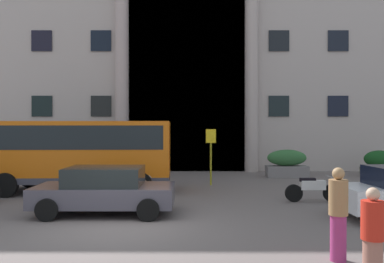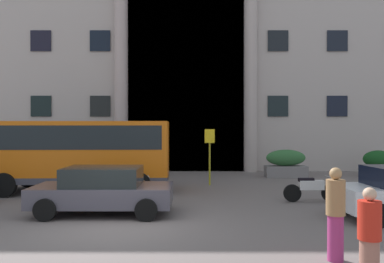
{
  "view_description": "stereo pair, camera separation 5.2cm",
  "coord_description": "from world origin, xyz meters",
  "px_view_note": "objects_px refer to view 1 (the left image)",
  "views": [
    {
      "loc": [
        1.85,
        -10.39,
        2.55
      ],
      "look_at": [
        1.84,
        5.13,
        2.4
      ],
      "focal_mm": 37.45,
      "sensor_mm": 36.0,
      "label": 1
    },
    {
      "loc": [
        1.9,
        -10.39,
        2.55
      ],
      "look_at": [
        1.84,
        5.13,
        2.4
      ],
      "focal_mm": 37.45,
      "sensor_mm": 36.0,
      "label": 2
    }
  ],
  "objects_px": {
    "orange_minibus": "(82,150)",
    "motorcycle_near_kerb": "(312,189)",
    "pedestrian_woman_dark_dress": "(373,239)",
    "hedge_planter_east": "(287,164)",
    "bus_stop_sign": "(211,150)",
    "hedge_planter_entrance_left": "(104,161)",
    "parked_compact_extra": "(105,190)",
    "pedestrian_woman_with_bag": "(339,214)",
    "motorcycle_far_end": "(133,189)",
    "hedge_planter_far_west": "(380,164)"
  },
  "relations": [
    {
      "from": "orange_minibus",
      "to": "motorcycle_near_kerb",
      "type": "relative_size",
      "value": 3.72
    },
    {
      "from": "pedestrian_woman_dark_dress",
      "to": "hedge_planter_east",
      "type": "bearing_deg",
      "value": -10.26
    },
    {
      "from": "bus_stop_sign",
      "to": "hedge_planter_east",
      "type": "height_order",
      "value": "bus_stop_sign"
    },
    {
      "from": "hedge_planter_entrance_left",
      "to": "parked_compact_extra",
      "type": "bearing_deg",
      "value": -77.26
    },
    {
      "from": "hedge_planter_entrance_left",
      "to": "parked_compact_extra",
      "type": "distance_m",
      "value": 9.71
    },
    {
      "from": "hedge_planter_entrance_left",
      "to": "parked_compact_extra",
      "type": "height_order",
      "value": "hedge_planter_entrance_left"
    },
    {
      "from": "orange_minibus",
      "to": "bus_stop_sign",
      "type": "distance_m",
      "value": 5.53
    },
    {
      "from": "parked_compact_extra",
      "to": "pedestrian_woman_with_bag",
      "type": "height_order",
      "value": "pedestrian_woman_with_bag"
    },
    {
      "from": "hedge_planter_entrance_left",
      "to": "pedestrian_woman_with_bag",
      "type": "height_order",
      "value": "pedestrian_woman_with_bag"
    },
    {
      "from": "motorcycle_far_end",
      "to": "hedge_planter_far_west",
      "type": "bearing_deg",
      "value": 19.9
    },
    {
      "from": "bus_stop_sign",
      "to": "hedge_planter_entrance_left",
      "type": "xyz_separation_m",
      "value": [
        -5.55,
        3.59,
        -0.76
      ]
    },
    {
      "from": "motorcycle_far_end",
      "to": "pedestrian_woman_dark_dress",
      "type": "bearing_deg",
      "value": -68.48
    },
    {
      "from": "parked_compact_extra",
      "to": "pedestrian_woman_dark_dress",
      "type": "bearing_deg",
      "value": -45.7
    },
    {
      "from": "hedge_planter_east",
      "to": "bus_stop_sign",
      "type": "bearing_deg",
      "value": -144.57
    },
    {
      "from": "hedge_planter_far_west",
      "to": "motorcycle_far_end",
      "type": "distance_m",
      "value": 14.04
    },
    {
      "from": "hedge_planter_far_west",
      "to": "pedestrian_woman_dark_dress",
      "type": "height_order",
      "value": "pedestrian_woman_dark_dress"
    },
    {
      "from": "parked_compact_extra",
      "to": "motorcycle_far_end",
      "type": "relative_size",
      "value": 2.11
    },
    {
      "from": "hedge_planter_entrance_left",
      "to": "pedestrian_woman_dark_dress",
      "type": "bearing_deg",
      "value": -63.27
    },
    {
      "from": "motorcycle_near_kerb",
      "to": "pedestrian_woman_with_bag",
      "type": "xyz_separation_m",
      "value": [
        -1.31,
        -6.08,
        0.45
      ]
    },
    {
      "from": "orange_minibus",
      "to": "hedge_planter_east",
      "type": "xyz_separation_m",
      "value": [
        9.28,
        4.65,
        -0.98
      ]
    },
    {
      "from": "bus_stop_sign",
      "to": "motorcycle_far_end",
      "type": "bearing_deg",
      "value": -124.62
    },
    {
      "from": "hedge_planter_east",
      "to": "parked_compact_extra",
      "type": "xyz_separation_m",
      "value": [
        -7.46,
        -8.76,
        0.02
      ]
    },
    {
      "from": "motorcycle_far_end",
      "to": "parked_compact_extra",
      "type": "bearing_deg",
      "value": -119.76
    },
    {
      "from": "motorcycle_far_end",
      "to": "hedge_planter_east",
      "type": "bearing_deg",
      "value": 33.18
    },
    {
      "from": "pedestrian_woman_dark_dress",
      "to": "parked_compact_extra",
      "type": "bearing_deg",
      "value": 42.25
    },
    {
      "from": "hedge_planter_far_west",
      "to": "motorcycle_near_kerb",
      "type": "xyz_separation_m",
      "value": [
        -5.75,
        -7.31,
        -0.2
      ]
    },
    {
      "from": "hedge_planter_entrance_left",
      "to": "motorcycle_far_end",
      "type": "height_order",
      "value": "hedge_planter_entrance_left"
    },
    {
      "from": "bus_stop_sign",
      "to": "parked_compact_extra",
      "type": "distance_m",
      "value": 6.84
    },
    {
      "from": "orange_minibus",
      "to": "bus_stop_sign",
      "type": "height_order",
      "value": "orange_minibus"
    },
    {
      "from": "parked_compact_extra",
      "to": "motorcycle_far_end",
      "type": "height_order",
      "value": "parked_compact_extra"
    },
    {
      "from": "hedge_planter_east",
      "to": "parked_compact_extra",
      "type": "relative_size",
      "value": 0.52
    },
    {
      "from": "hedge_planter_far_west",
      "to": "pedestrian_woman_dark_dress",
      "type": "xyz_separation_m",
      "value": [
        -7.01,
        -14.74,
        0.15
      ]
    },
    {
      "from": "hedge_planter_far_west",
      "to": "motorcycle_near_kerb",
      "type": "relative_size",
      "value": 0.88
    },
    {
      "from": "orange_minibus",
      "to": "pedestrian_woman_dark_dress",
      "type": "bearing_deg",
      "value": -55.12
    },
    {
      "from": "hedge_planter_far_west",
      "to": "hedge_planter_east",
      "type": "bearing_deg",
      "value": -174.79
    },
    {
      "from": "bus_stop_sign",
      "to": "hedge_planter_east",
      "type": "distance_m",
      "value": 5.04
    },
    {
      "from": "hedge_planter_entrance_left",
      "to": "motorcycle_near_kerb",
      "type": "height_order",
      "value": "hedge_planter_entrance_left"
    },
    {
      "from": "bus_stop_sign",
      "to": "pedestrian_woman_with_bag",
      "type": "height_order",
      "value": "bus_stop_sign"
    },
    {
      "from": "motorcycle_near_kerb",
      "to": "orange_minibus",
      "type": "bearing_deg",
      "value": 164.55
    },
    {
      "from": "motorcycle_far_end",
      "to": "pedestrian_woman_with_bag",
      "type": "bearing_deg",
      "value": -63.08
    },
    {
      "from": "orange_minibus",
      "to": "hedge_planter_east",
      "type": "bearing_deg",
      "value": 24.58
    },
    {
      "from": "parked_compact_extra",
      "to": "motorcycle_far_end",
      "type": "distance_m",
      "value": 1.84
    },
    {
      "from": "orange_minibus",
      "to": "pedestrian_woman_with_bag",
      "type": "distance_m",
      "value": 11.0
    },
    {
      "from": "orange_minibus",
      "to": "motorcycle_far_end",
      "type": "relative_size",
      "value": 3.71
    },
    {
      "from": "orange_minibus",
      "to": "bus_stop_sign",
      "type": "xyz_separation_m",
      "value": [
        5.24,
        1.77,
        -0.13
      ]
    },
    {
      "from": "orange_minibus",
      "to": "hedge_planter_far_west",
      "type": "bearing_deg",
      "value": 17.67
    },
    {
      "from": "hedge_planter_east",
      "to": "pedestrian_woman_dark_dress",
      "type": "height_order",
      "value": "pedestrian_woman_dark_dress"
    },
    {
      "from": "orange_minibus",
      "to": "motorcycle_far_end",
      "type": "distance_m",
      "value": 3.57
    },
    {
      "from": "hedge_planter_east",
      "to": "motorcycle_far_end",
      "type": "xyz_separation_m",
      "value": [
        -6.91,
        -7.02,
        -0.23
      ]
    },
    {
      "from": "bus_stop_sign",
      "to": "hedge_planter_far_west",
      "type": "distance_m",
      "value": 9.66
    }
  ]
}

